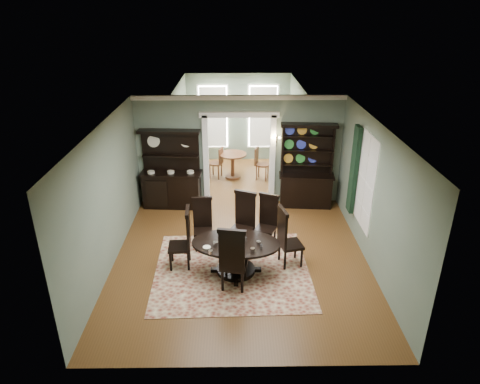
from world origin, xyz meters
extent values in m
cube|color=brown|center=(0.00, 0.00, -0.01)|extent=(5.50, 6.00, 0.01)
cube|color=white|center=(0.00, 0.00, 3.00)|extent=(5.50, 6.00, 0.01)
cube|color=slate|center=(-2.75, 0.00, 1.50)|extent=(0.01, 6.00, 3.00)
cube|color=slate|center=(2.75, 0.00, 1.50)|extent=(0.01, 6.00, 3.00)
cube|color=slate|center=(0.00, -3.00, 1.50)|extent=(5.50, 0.01, 3.00)
cube|color=slate|center=(-1.83, 3.00, 1.50)|extent=(1.85, 0.01, 3.00)
cube|color=slate|center=(1.83, 3.00, 1.50)|extent=(1.85, 0.01, 3.00)
cube|color=slate|center=(0.00, 3.00, 2.75)|extent=(1.80, 0.01, 0.50)
cube|color=white|center=(0.00, 2.95, 2.94)|extent=(5.50, 0.10, 0.12)
cube|color=brown|center=(0.00, 4.75, -0.01)|extent=(3.50, 3.50, 0.01)
cube|color=white|center=(0.00, 4.75, 3.00)|extent=(3.50, 3.50, 0.01)
cube|color=slate|center=(-1.75, 4.75, 1.50)|extent=(0.01, 3.50, 3.00)
cube|color=slate|center=(1.75, 4.75, 1.50)|extent=(0.01, 3.50, 3.00)
cube|color=slate|center=(0.00, 6.50, 1.50)|extent=(3.50, 0.01, 3.00)
cube|color=white|center=(-0.85, 6.45, 1.55)|extent=(1.05, 0.06, 2.20)
cube|color=white|center=(0.85, 6.45, 1.55)|extent=(1.05, 0.06, 2.20)
cube|color=white|center=(-0.90, 3.00, 1.25)|extent=(0.14, 0.25, 2.50)
cube|color=white|center=(0.90, 3.00, 1.25)|extent=(0.14, 0.25, 2.50)
cube|color=white|center=(0.00, 3.00, 2.50)|extent=(2.08, 0.25, 0.14)
cube|color=white|center=(2.74, 0.60, 1.60)|extent=(0.02, 1.10, 2.00)
cube|color=white|center=(2.73, 0.60, 1.60)|extent=(0.01, 1.22, 2.12)
cube|color=black|center=(2.65, 1.28, 1.60)|extent=(0.10, 0.35, 2.10)
cube|color=#C67C34|center=(0.95, 2.92, 1.85)|extent=(0.08, 0.05, 0.18)
sphere|color=#FFD88C|center=(0.85, 2.77, 1.93)|extent=(0.07, 0.07, 0.07)
sphere|color=#FFD88C|center=(1.05, 2.77, 1.93)|extent=(0.07, 0.07, 0.07)
cube|color=maroon|center=(-0.19, -0.40, 0.01)|extent=(3.30, 3.01, 0.01)
ellipsoid|color=black|center=(-0.11, -0.45, 0.69)|extent=(1.91, 1.32, 0.05)
cylinder|color=black|center=(-0.11, -0.45, 0.66)|extent=(1.84, 1.84, 0.03)
cylinder|color=black|center=(-0.11, -0.45, 0.36)|extent=(0.23, 0.23, 0.63)
cylinder|color=black|center=(-0.11, -0.45, 0.05)|extent=(0.80, 0.80, 0.10)
cylinder|color=silver|center=(-0.13, -0.51, 0.73)|extent=(0.24, 0.24, 0.04)
cube|color=black|center=(-0.85, 0.51, 0.43)|extent=(0.46, 0.44, 0.06)
cube|color=black|center=(-0.86, 0.69, 0.80)|extent=(0.43, 0.08, 0.72)
cube|color=black|center=(-0.86, 0.69, 1.17)|extent=(0.47, 0.10, 0.07)
cylinder|color=black|center=(-1.00, 0.33, 0.21)|extent=(0.05, 0.05, 0.43)
cylinder|color=black|center=(-0.67, 0.36, 0.21)|extent=(0.05, 0.05, 0.43)
cylinder|color=black|center=(-1.02, 0.66, 0.21)|extent=(0.05, 0.05, 0.43)
cylinder|color=black|center=(-0.69, 0.69, 0.21)|extent=(0.05, 0.05, 0.43)
cube|color=black|center=(0.03, 0.49, 0.48)|extent=(0.62, 0.61, 0.06)
cube|color=black|center=(0.11, 0.68, 0.89)|extent=(0.46, 0.24, 0.81)
cube|color=black|center=(0.11, 0.68, 1.30)|extent=(0.50, 0.28, 0.08)
cylinder|color=black|center=(-0.22, 0.39, 0.24)|extent=(0.05, 0.05, 0.48)
cylinder|color=black|center=(0.12, 0.24, 0.24)|extent=(0.05, 0.05, 0.48)
cylinder|color=black|center=(-0.07, 0.73, 0.24)|extent=(0.05, 0.05, 0.48)
cylinder|color=black|center=(0.27, 0.58, 0.24)|extent=(0.05, 0.05, 0.48)
cube|color=black|center=(0.58, 0.59, 0.44)|extent=(0.57, 0.56, 0.06)
cube|color=black|center=(0.65, 0.77, 0.82)|extent=(0.42, 0.22, 0.74)
cube|color=black|center=(0.65, 0.77, 1.20)|extent=(0.46, 0.25, 0.08)
cylinder|color=black|center=(0.35, 0.50, 0.22)|extent=(0.05, 0.05, 0.44)
cylinder|color=black|center=(0.67, 0.37, 0.22)|extent=(0.05, 0.05, 0.44)
cylinder|color=black|center=(0.49, 0.82, 0.22)|extent=(0.05, 0.05, 0.44)
cylinder|color=black|center=(0.80, 0.68, 0.22)|extent=(0.05, 0.05, 0.44)
cube|color=black|center=(-1.30, -0.21, 0.47)|extent=(0.48, 0.50, 0.06)
cube|color=black|center=(-1.09, -0.20, 0.89)|extent=(0.08, 0.48, 0.80)
cube|color=black|center=(-1.09, -0.20, 1.30)|extent=(0.10, 0.52, 0.08)
cylinder|color=black|center=(-1.49, -0.04, 0.24)|extent=(0.05, 0.05, 0.47)
cylinder|color=black|center=(-1.47, -0.41, 0.24)|extent=(0.05, 0.05, 0.47)
cylinder|color=black|center=(-1.12, -0.02, 0.24)|extent=(0.05, 0.05, 0.47)
cylinder|color=black|center=(-1.10, -0.39, 0.24)|extent=(0.05, 0.05, 0.47)
cube|color=black|center=(1.06, -0.16, 0.47)|extent=(0.55, 0.57, 0.06)
cube|color=black|center=(0.86, -0.21, 0.89)|extent=(0.16, 0.47, 0.80)
cube|color=black|center=(0.86, -0.21, 1.30)|extent=(0.19, 0.52, 0.08)
cylinder|color=black|center=(1.28, -0.30, 0.24)|extent=(0.05, 0.05, 0.47)
cylinder|color=black|center=(1.20, 0.06, 0.24)|extent=(0.05, 0.05, 0.47)
cylinder|color=black|center=(0.92, -0.39, 0.24)|extent=(0.05, 0.05, 0.47)
cylinder|color=black|center=(0.84, -0.02, 0.24)|extent=(0.05, 0.05, 0.47)
cube|color=black|center=(-0.15, -0.93, 0.50)|extent=(0.57, 0.55, 0.06)
cube|color=black|center=(-0.19, -1.15, 0.93)|extent=(0.50, 0.14, 0.84)
cube|color=black|center=(-0.19, -1.15, 1.36)|extent=(0.54, 0.17, 0.09)
cylinder|color=black|center=(0.08, -0.78, 0.25)|extent=(0.05, 0.05, 0.50)
cylinder|color=black|center=(-0.30, -0.71, 0.25)|extent=(0.05, 0.05, 0.50)
cylinder|color=black|center=(0.01, -1.16, 0.25)|extent=(0.05, 0.05, 0.50)
cylinder|color=black|center=(-0.37, -1.09, 0.25)|extent=(0.05, 0.05, 0.50)
cube|color=black|center=(-1.83, 2.71, 0.48)|extent=(1.56, 0.63, 0.95)
cube|color=black|center=(-1.83, 2.71, 0.97)|extent=(1.65, 0.68, 0.05)
cube|color=black|center=(-1.83, 2.92, 1.54)|extent=(1.53, 0.18, 1.12)
cube|color=black|center=(-1.83, 2.83, 1.43)|extent=(1.49, 0.37, 0.04)
cube|color=black|center=(-1.83, 2.81, 2.10)|extent=(1.64, 0.44, 0.08)
cube|color=black|center=(1.81, 2.71, 0.44)|extent=(1.41, 0.61, 0.88)
cube|color=black|center=(1.81, 2.71, 0.89)|extent=(1.51, 0.66, 0.04)
cube|color=black|center=(1.81, 2.90, 1.57)|extent=(1.37, 0.18, 1.33)
cube|color=black|center=(1.15, 2.80, 1.57)|extent=(0.07, 0.26, 1.37)
cube|color=black|center=(2.48, 2.80, 1.57)|extent=(0.07, 0.26, 1.37)
cube|color=black|center=(1.81, 2.78, 2.25)|extent=(1.49, 0.44, 0.08)
cube|color=black|center=(1.81, 2.80, 1.18)|extent=(1.39, 0.37, 0.03)
cube|color=black|center=(1.81, 2.80, 1.57)|extent=(1.39, 0.37, 0.03)
cube|color=black|center=(1.81, 2.80, 1.96)|extent=(1.39, 0.37, 0.03)
cylinder|color=#5A2D19|center=(-0.19, 4.75, 0.79)|extent=(0.87, 0.87, 0.04)
cylinder|color=#5A2D19|center=(-0.19, 4.75, 0.40)|extent=(0.11, 0.11, 0.76)
cylinder|color=#5A2D19|center=(-0.19, 4.75, 0.03)|extent=(0.48, 0.48, 0.07)
cylinder|color=#5A2D19|center=(-0.73, 4.79, 0.47)|extent=(0.42, 0.42, 0.04)
cube|color=#5A2D19|center=(-0.55, 4.73, 0.73)|extent=(0.15, 0.37, 0.52)
cylinder|color=#5A2D19|center=(-0.83, 4.97, 0.24)|extent=(0.04, 0.04, 0.47)
cylinder|color=#5A2D19|center=(-0.92, 4.69, 0.24)|extent=(0.04, 0.04, 0.47)
cylinder|color=#5A2D19|center=(-0.55, 4.88, 0.24)|extent=(0.04, 0.04, 0.47)
cylinder|color=#5A2D19|center=(-0.64, 4.60, 0.24)|extent=(0.04, 0.04, 0.47)
cylinder|color=#5A2D19|center=(0.75, 4.62, 0.49)|extent=(0.43, 0.43, 0.04)
cube|color=#5A2D19|center=(0.56, 4.68, 0.76)|extent=(0.15, 0.38, 0.54)
cylinder|color=#5A2D19|center=(0.85, 4.43, 0.24)|extent=(0.04, 0.04, 0.49)
cylinder|color=#5A2D19|center=(0.94, 4.72, 0.24)|extent=(0.04, 0.04, 0.49)
cylinder|color=#5A2D19|center=(0.56, 4.52, 0.24)|extent=(0.04, 0.04, 0.49)
cylinder|color=#5A2D19|center=(0.65, 4.81, 0.24)|extent=(0.04, 0.04, 0.49)
camera|label=1|loc=(-0.12, -7.94, 5.21)|focal=32.00mm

